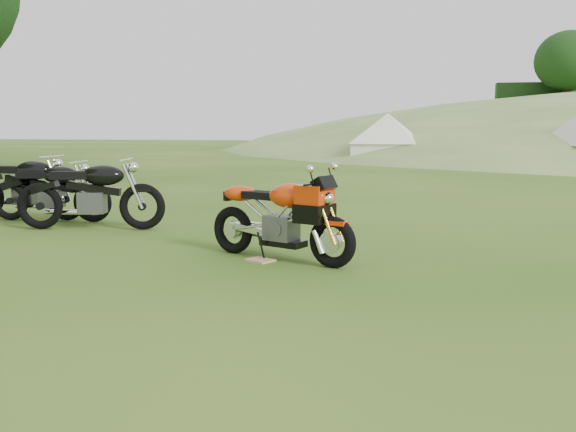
% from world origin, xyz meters
% --- Properties ---
extents(ground, '(120.00, 120.00, 0.00)m').
position_xyz_m(ground, '(0.00, 0.00, 0.00)').
color(ground, '#234C10').
rests_on(ground, ground).
extents(sport_motorcycle, '(1.86, 1.15, 1.10)m').
position_xyz_m(sport_motorcycle, '(-0.08, 1.75, 0.55)').
color(sport_motorcycle, red).
rests_on(sport_motorcycle, ground).
extents(plywood_board, '(0.36, 0.34, 0.02)m').
position_xyz_m(plywood_board, '(-0.28, 1.64, 0.01)').
color(plywood_board, tan).
rests_on(plywood_board, ground).
extents(vintage_moto_b, '(2.11, 0.61, 1.10)m').
position_xyz_m(vintage_moto_b, '(-4.79, 4.01, 0.55)').
color(vintage_moto_b, black).
rests_on(vintage_moto_b, ground).
extents(vintage_moto_c, '(2.14, 0.83, 1.10)m').
position_xyz_m(vintage_moto_c, '(-3.21, 3.25, 0.55)').
color(vintage_moto_c, black).
rests_on(vintage_moto_c, ground).
extents(vintage_moto_d, '(1.96, 0.57, 1.02)m').
position_xyz_m(vintage_moto_d, '(-4.23, 3.85, 0.51)').
color(vintage_moto_d, black).
rests_on(vintage_moto_d, ground).
extents(tent_left, '(2.83, 2.83, 2.23)m').
position_xyz_m(tent_left, '(-0.04, 21.93, 1.12)').
color(tent_left, white).
rests_on(tent_left, ground).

